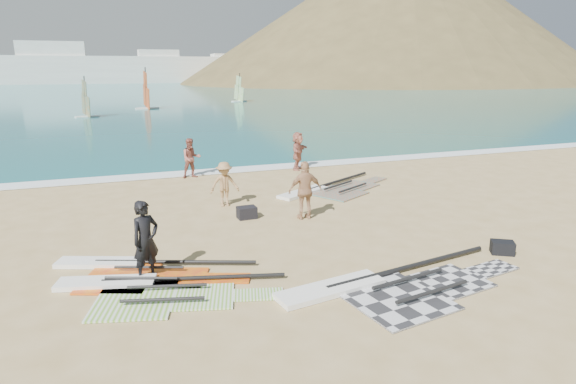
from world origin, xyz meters
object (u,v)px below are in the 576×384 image
object	(u,v)px
rig_red	(133,270)
gear_bag_near	(247,213)
person_wetsuit	(146,241)
beachgoer_mid	(225,184)
rig_grey	(389,286)
beachgoer_right	(298,151)
beachgoer_back	(305,190)
beachgoer_left	(191,158)
rig_green	(148,290)
rig_orange	(330,189)
gear_bag_far	(502,247)

from	to	relation	value
rig_red	gear_bag_near	world-z (taller)	gear_bag_near
person_wetsuit	beachgoer_mid	size ratio (longest dim) A/B	1.19
rig_red	gear_bag_near	size ratio (longest dim) A/B	7.83
rig_grey	beachgoer_right	distance (m)	13.02
rig_red	beachgoer_right	world-z (taller)	beachgoer_right
beachgoer_back	beachgoer_right	xyz separation A→B (m)	(2.60, 7.31, -0.04)
gear_bag_near	beachgoer_right	xyz separation A→B (m)	(4.37, 6.62, 0.72)
gear_bag_near	beachgoer_left	size ratio (longest dim) A/B	0.34
gear_bag_near	beachgoer_mid	xyz separation A→B (m)	(-0.34, 1.66, 0.60)
rig_green	beachgoer_left	distance (m)	11.41
rig_orange	beachgoer_left	distance (m)	6.47
rig_red	beachgoer_back	bearing A→B (deg)	45.40
beachgoer_mid	rig_grey	bearing A→B (deg)	-74.51
rig_grey	rig_orange	bearing A→B (deg)	64.27
rig_green	beachgoer_back	size ratio (longest dim) A/B	2.65
gear_bag_near	beachgoer_right	world-z (taller)	beachgoer_right
rig_grey	rig_green	distance (m)	5.32
rig_orange	beachgoer_back	world-z (taller)	beachgoer_back
beachgoer_right	rig_grey	bearing A→B (deg)	-155.45
beachgoer_right	rig_red	bearing A→B (deg)	177.40
rig_red	beachgoer_right	size ratio (longest dim) A/B	2.61
rig_grey	rig_green	xyz separation A→B (m)	(-5.06, 1.66, -0.00)
beachgoer_mid	beachgoer_right	world-z (taller)	beachgoer_right
rig_orange	gear_bag_near	size ratio (longest dim) A/B	9.31
rig_red	beachgoer_mid	size ratio (longest dim) A/B	2.98
rig_grey	gear_bag_near	world-z (taller)	gear_bag_near
rig_grey	gear_bag_far	distance (m)	3.99
rig_grey	rig_orange	distance (m)	8.80
rig_green	beachgoer_right	xyz separation A→B (m)	(7.84, 11.03, 0.86)
gear_bag_far	rig_green	bearing A→B (deg)	174.29
beachgoer_left	beachgoer_back	xyz separation A→B (m)	(2.46, -7.31, 0.07)
gear_bag_near	beachgoer_back	world-z (taller)	beachgoer_back
gear_bag_near	person_wetsuit	xyz separation A→B (m)	(-3.40, -3.69, 0.75)
rig_green	rig_red	xyz separation A→B (m)	(-0.26, 1.22, -0.00)
beachgoer_mid	beachgoer_back	world-z (taller)	beachgoer_back
rig_orange	beachgoer_left	bearing A→B (deg)	109.30
rig_orange	rig_grey	bearing A→B (deg)	-135.63
rig_orange	beachgoer_right	world-z (taller)	beachgoer_right
rig_green	beachgoer_mid	distance (m)	6.88
rig_grey	gear_bag_far	world-z (taller)	gear_bag_far
rig_grey	gear_bag_far	bearing A→B (deg)	1.79
rig_orange	beachgoer_left	size ratio (longest dim) A/B	3.19
rig_orange	beachgoer_mid	bearing A→B (deg)	159.86
person_wetsuit	rig_green	bearing A→B (deg)	-126.53
person_wetsuit	beachgoer_back	bearing A→B (deg)	-1.13
gear_bag_near	beachgoer_right	distance (m)	7.96
rig_green	rig_orange	xyz separation A→B (m)	(7.56, 6.78, 0.00)
beachgoer_left	person_wetsuit	bearing A→B (deg)	-108.83
rig_grey	beachgoer_back	world-z (taller)	beachgoer_back
rig_green	beachgoer_right	world-z (taller)	beachgoer_right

